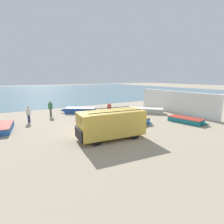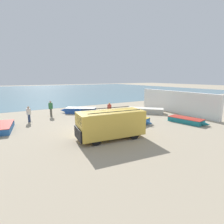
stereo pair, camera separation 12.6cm
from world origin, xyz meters
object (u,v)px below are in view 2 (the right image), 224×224
at_px(fishing_rowboat_3, 79,110).
at_px(fisherman_1, 51,107).
at_px(fisherman_2, 109,109).
at_px(fishing_rowboat_2, 187,120).
at_px(fisherman_0, 29,113).
at_px(fishing_rowboat_1, 143,110).
at_px(parked_van, 111,124).
at_px(fishing_rowboat_0, 132,119).
at_px(fishing_rowboat_4, 1,128).

distance_m(fishing_rowboat_3, fisherman_1, 3.62).
relative_size(fishing_rowboat_3, fisherman_2, 2.48).
bearing_deg(fishing_rowboat_2, fisherman_2, -147.33).
distance_m(fisherman_0, fisherman_2, 8.36).
relative_size(fishing_rowboat_1, fishing_rowboat_2, 1.16).
bearing_deg(parked_van, fishing_rowboat_0, -137.89).
height_order(fishing_rowboat_0, fisherman_1, fisherman_1).
height_order(fishing_rowboat_0, fisherman_2, fisherman_2).
distance_m(fishing_rowboat_4, fisherman_1, 6.27).
relative_size(fishing_rowboat_4, fisherman_1, 2.40).
distance_m(fishing_rowboat_1, fisherman_1, 11.36).
relative_size(parked_van, fisherman_1, 2.81).
height_order(fishing_rowboat_1, fishing_rowboat_4, fishing_rowboat_1).
xyz_separation_m(fishing_rowboat_1, fisherman_0, (-13.12, 2.30, 0.65)).
relative_size(fishing_rowboat_1, fisherman_0, 2.89).
bearing_deg(parked_van, fisherman_0, -54.86).
bearing_deg(fisherman_2, fishing_rowboat_1, -171.16).
distance_m(fishing_rowboat_4, fisherman_2, 10.39).
bearing_deg(fisherman_1, fishing_rowboat_0, -62.96).
bearing_deg(fisherman_1, fishing_rowboat_4, -157.77).
height_order(fishing_rowboat_1, fisherman_2, fisherman_2).
height_order(fishing_rowboat_3, fisherman_1, fisherman_1).
height_order(parked_van, fisherman_1, parked_van).
xyz_separation_m(fishing_rowboat_1, fisherman_1, (-10.61, 3.98, 0.77)).
relative_size(fishing_rowboat_2, fisherman_0, 2.48).
bearing_deg(fishing_rowboat_1, fisherman_0, 36.25).
distance_m(parked_van, fishing_rowboat_2, 8.91).
distance_m(fishing_rowboat_0, fishing_rowboat_2, 5.51).
bearing_deg(fishing_rowboat_4, fishing_rowboat_2, 76.06).
height_order(parked_van, fishing_rowboat_0, parked_van).
bearing_deg(fishing_rowboat_4, fishing_rowboat_1, 96.96).
distance_m(parked_van, fishing_rowboat_4, 9.52).
bearing_deg(parked_van, fishing_rowboat_3, -91.41).
distance_m(fishing_rowboat_4, fisherman_0, 3.29).
bearing_deg(fishing_rowboat_1, fishing_rowboat_4, 45.63).
xyz_separation_m(fishing_rowboat_1, fishing_rowboat_3, (-7.07, 4.14, 0.02)).
bearing_deg(fishing_rowboat_0, fisherman_0, -136.79).
relative_size(fishing_rowboat_1, fishing_rowboat_3, 1.08).
relative_size(fishing_rowboat_2, fishing_rowboat_3, 0.93).
bearing_deg(fishing_rowboat_4, fisherman_1, 135.53).
relative_size(fishing_rowboat_2, fishing_rowboat_4, 0.92).
bearing_deg(parked_van, fishing_rowboat_4, -35.54).
height_order(fishing_rowboat_0, fisherman_0, fisherman_0).
relative_size(fishing_rowboat_0, fisherman_2, 2.55).
xyz_separation_m(parked_van, fisherman_1, (-2.18, 10.12, -0.06)).
height_order(fishing_rowboat_2, fishing_rowboat_4, fishing_rowboat_4).
relative_size(fishing_rowboat_3, fishing_rowboat_4, 0.99).
xyz_separation_m(fisherman_0, fisherman_1, (2.51, 1.68, 0.12)).
distance_m(fisherman_1, fisherman_2, 6.91).
xyz_separation_m(fishing_rowboat_4, fisherman_1, (4.90, 3.83, 0.82)).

